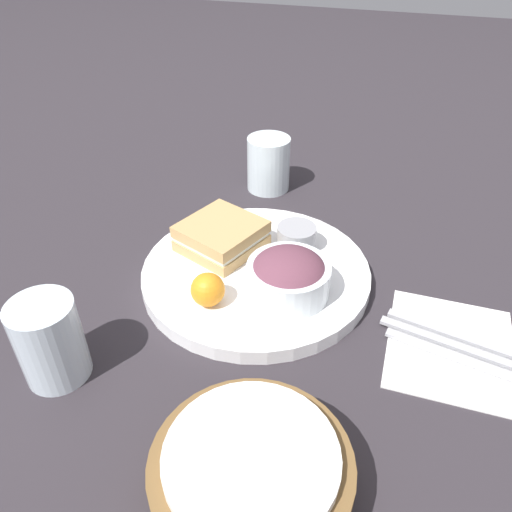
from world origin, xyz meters
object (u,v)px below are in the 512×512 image
(water_glass, at_px, (268,164))
(dressing_cup, at_px, (296,238))
(drink_glass, at_px, (50,341))
(sandwich, at_px, (222,236))
(bread_basket, at_px, (251,476))
(salad_bowl, at_px, (288,276))
(fork, at_px, (454,335))
(spoon, at_px, (448,354))
(knife, at_px, (451,344))
(plate, at_px, (256,273))

(water_glass, bearing_deg, dressing_cup, 117.10)
(drink_glass, relative_size, water_glass, 1.05)
(sandwich, relative_size, water_glass, 1.39)
(bread_basket, bearing_deg, salad_bowl, -82.14)
(fork, bearing_deg, bread_basket, -112.40)
(sandwich, xyz_separation_m, fork, (-0.34, 0.07, -0.04))
(fork, relative_size, spoon, 1.11)
(knife, xyz_separation_m, spoon, (0.00, 0.02, 0.00))
(drink_glass, xyz_separation_m, bread_basket, (-0.26, 0.07, -0.02))
(dressing_cup, bearing_deg, salad_bowl, 97.97)
(drink_glass, distance_m, spoon, 0.46)
(drink_glass, bearing_deg, sandwich, -111.12)
(dressing_cup, bearing_deg, bread_basket, 97.89)
(fork, bearing_deg, spoon, -90.00)
(salad_bowl, bearing_deg, drink_glass, 41.15)
(sandwich, xyz_separation_m, salad_bowl, (-0.12, 0.07, 0.01))
(dressing_cup, bearing_deg, plate, 55.48)
(knife, bearing_deg, plate, 180.00)
(dressing_cup, height_order, water_glass, water_glass)
(plate, xyz_separation_m, sandwich, (0.06, -0.03, 0.03))
(salad_bowl, bearing_deg, knife, 175.95)
(spoon, relative_size, water_glass, 1.54)
(plate, distance_m, bread_basket, 0.32)
(spoon, bearing_deg, water_glass, 145.49)
(plate, relative_size, drink_glass, 3.13)
(spoon, height_order, water_glass, water_glass)
(drink_glass, relative_size, fork, 0.61)
(sandwich, bearing_deg, plate, 154.12)
(sandwich, distance_m, drink_glass, 0.28)
(drink_glass, bearing_deg, plate, -125.32)
(salad_bowl, bearing_deg, sandwich, -30.19)
(knife, bearing_deg, salad_bowl, -172.65)
(dressing_cup, xyz_separation_m, knife, (-0.23, 0.12, -0.03))
(salad_bowl, height_order, spoon, salad_bowl)
(salad_bowl, bearing_deg, fork, -179.30)
(dressing_cup, distance_m, bread_basket, 0.37)
(bread_basket, relative_size, spoon, 1.20)
(drink_glass, xyz_separation_m, water_glass, (-0.10, -0.50, -0.00))
(plate, bearing_deg, bread_basket, 107.09)
(salad_bowl, bearing_deg, bread_basket, 97.86)
(dressing_cup, xyz_separation_m, fork, (-0.23, 0.10, -0.03))
(plate, height_order, fork, plate)
(salad_bowl, distance_m, bread_basket, 0.27)
(plate, xyz_separation_m, knife, (-0.27, 0.05, -0.00))
(dressing_cup, distance_m, knife, 0.26)
(spoon, bearing_deg, dressing_cup, 160.37)
(fork, distance_m, water_glass, 0.45)
(bread_basket, distance_m, water_glass, 0.59)
(plate, distance_m, sandwich, 0.08)
(sandwich, height_order, drink_glass, drink_glass)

